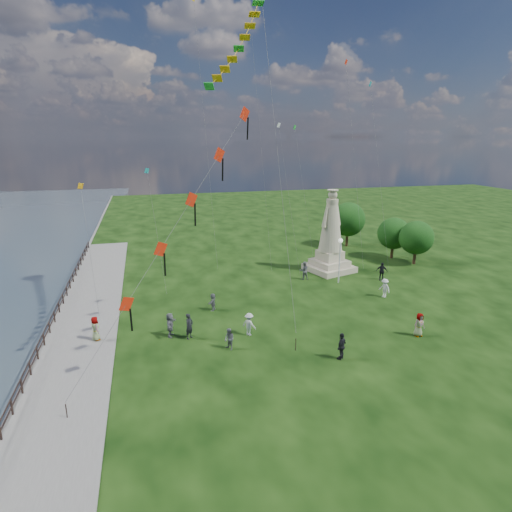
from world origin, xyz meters
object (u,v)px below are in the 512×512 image
object	(u,v)px
lamppost	(340,251)
person_2	(249,324)
statue	(331,241)
person_0	(189,326)
person_11	(213,302)
person_3	(342,346)
person_5	(170,325)
person_4	(419,325)
person_9	(382,271)
person_10	(95,330)
person_1	(229,339)
person_8	(385,288)
person_7	(304,271)

from	to	relation	value
lamppost	person_2	distance (m)	14.93
statue	person_0	xyz separation A→B (m)	(-16.59, -12.54, -2.39)
statue	person_11	distance (m)	16.30
person_3	person_5	bearing A→B (deg)	-70.50
statue	person_4	bearing A→B (deg)	-107.88
person_9	person_10	world-z (taller)	person_9
person_2	person_5	size ratio (longest dim) A/B	0.94
person_4	person_2	bearing A→B (deg)	157.28
person_0	person_1	bearing A→B (deg)	-89.53
person_0	person_3	xyz separation A→B (m)	(9.34, -5.56, -0.02)
statue	person_4	distance (m)	16.62
person_5	person_11	world-z (taller)	person_5
person_11	person_8	bearing A→B (deg)	114.34
person_5	person_7	bearing A→B (deg)	-39.49
person_3	person_10	world-z (taller)	person_3
person_9	person_7	bearing A→B (deg)	-169.75
person_9	person_4	bearing A→B (deg)	-82.33
person_3	person_8	xyz separation A→B (m)	(8.79, 9.42, -0.06)
person_11	person_3	bearing A→B (deg)	61.22
person_5	person_10	distance (m)	5.25
statue	person_3	size ratio (longest dim) A/B	4.74
person_4	person_7	world-z (taller)	person_7
person_0	person_2	bearing A→B (deg)	-53.06
person_7	person_10	bearing A→B (deg)	31.08
person_4	person_1	bearing A→B (deg)	166.54
statue	person_10	world-z (taller)	statue
person_2	person_5	xyz separation A→B (m)	(-5.64, 1.26, 0.05)
person_0	person_10	size ratio (longest dim) A/B	1.08
person_1	person_2	xyz separation A→B (m)	(1.85, 1.82, 0.09)
person_4	person_5	bearing A→B (deg)	158.17
person_2	person_9	xyz separation A→B (m)	(16.10, 8.83, 0.08)
person_2	person_11	size ratio (longest dim) A/B	1.16
statue	person_8	size ratio (longest dim) A/B	5.09
lamppost	person_3	xyz separation A→B (m)	(-6.50, -14.17, -2.36)
person_0	person_2	world-z (taller)	person_0
statue	person_1	distance (m)	20.71
lamppost	person_1	xyz separation A→B (m)	(-13.36, -11.00, -2.52)
lamppost	person_10	world-z (taller)	lamppost
statue	person_8	xyz separation A→B (m)	(1.54, -8.69, -2.48)
person_2	statue	bearing A→B (deg)	-85.96
person_8	person_9	size ratio (longest dim) A/B	0.93
person_7	person_0	bearing A→B (deg)	44.85
statue	person_5	bearing A→B (deg)	-163.46
person_0	person_7	bearing A→B (deg)	-6.34
person_8	person_9	world-z (taller)	person_9
person_0	person_8	size ratio (longest dim) A/B	1.10
person_3	person_9	xyz separation A→B (m)	(11.09, 13.81, 0.00)
person_8	person_9	bearing A→B (deg)	131.05
person_2	person_0	bearing A→B (deg)	39.54
person_4	person_10	bearing A→B (deg)	160.04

